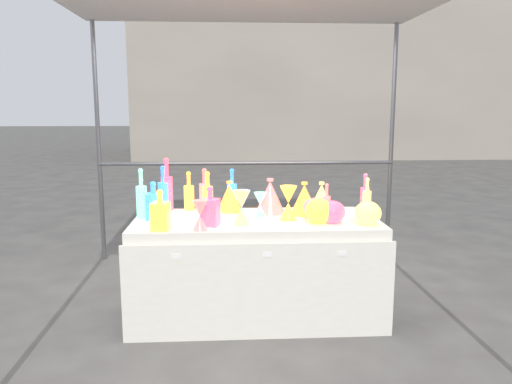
{
  "coord_description": "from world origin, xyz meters",
  "views": [
    {
      "loc": [
        -0.21,
        -3.6,
        1.56
      ],
      "look_at": [
        0.0,
        0.0,
        0.95
      ],
      "focal_mm": 35.0,
      "sensor_mm": 36.0,
      "label": 1
    }
  ],
  "objects": [
    {
      "name": "hourglass_3",
      "position": [
        0.03,
        0.03,
        0.85
      ],
      "size": [
        0.13,
        0.13,
        0.19
      ],
      "primitive_type": null,
      "rotation": [
        0.0,
        0.0,
        -0.43
      ],
      "color": "#A32054",
      "rests_on": "display_table"
    },
    {
      "name": "lampshade_2",
      "position": [
        0.12,
        0.19,
        0.89
      ],
      "size": [
        0.24,
        0.24,
        0.27
      ],
      "primitive_type": null,
      "rotation": [
        0.0,
        0.0,
        0.04
      ],
      "color": "#2E21C6",
      "rests_on": "display_table"
    },
    {
      "name": "bottle_4",
      "position": [
        -0.85,
        0.1,
        0.9
      ],
      "size": [
        0.08,
        0.08,
        0.3
      ],
      "primitive_type": null,
      "rotation": [
        0.0,
        0.0,
        -0.22
      ],
      "color": "teal",
      "rests_on": "display_table"
    },
    {
      "name": "bottle_2",
      "position": [
        -0.69,
        0.35,
        0.96
      ],
      "size": [
        0.11,
        0.11,
        0.42
      ],
      "primitive_type": null,
      "rotation": [
        0.0,
        0.0,
        -0.29
      ],
      "color": "#FF5C1A",
      "rests_on": "display_table"
    },
    {
      "name": "hourglass_2",
      "position": [
        -0.11,
        -0.18,
        0.87
      ],
      "size": [
        0.16,
        0.16,
        0.24
      ],
      "primitive_type": null,
      "rotation": [
        0.0,
        0.0,
        -0.37
      ],
      "color": "teal",
      "rests_on": "display_table"
    },
    {
      "name": "bottle_5",
      "position": [
        -0.85,
        0.09,
        0.94
      ],
      "size": [
        0.1,
        0.1,
        0.37
      ],
      "primitive_type": null,
      "rotation": [
        0.0,
        0.0,
        -0.2
      ],
      "color": "#A32054",
      "rests_on": "display_table"
    },
    {
      "name": "lampshade_3",
      "position": [
        0.54,
        0.28,
        0.86
      ],
      "size": [
        0.23,
        0.23,
        0.23
      ],
      "primitive_type": null,
      "rotation": [
        0.0,
        0.0,
        0.24
      ],
      "color": "teal",
      "rests_on": "display_table"
    },
    {
      "name": "hourglass_5",
      "position": [
        -0.11,
        -0.13,
        0.87
      ],
      "size": [
        0.14,
        0.14,
        0.23
      ],
      "primitive_type": null,
      "rotation": [
        0.0,
        0.0,
        0.24
      ],
      "color": "#1A8F45",
      "rests_on": "display_table"
    },
    {
      "name": "globe_2",
      "position": [
        0.53,
        -0.18,
        0.82
      ],
      "size": [
        0.2,
        0.2,
        0.14
      ],
      "primitive_type": null,
      "rotation": [
        0.0,
        0.0,
        0.12
      ],
      "color": "#FF5C1A",
      "rests_on": "display_table"
    },
    {
      "name": "globe_3",
      "position": [
        0.43,
        0.01,
        0.82
      ],
      "size": [
        0.2,
        0.2,
        0.13
      ],
      "primitive_type": null,
      "rotation": [
        0.0,
        0.0,
        -0.25
      ],
      "color": "#2E21C6",
      "rests_on": "display_table"
    },
    {
      "name": "hourglass_4",
      "position": [
        0.23,
        -0.05,
        0.88
      ],
      "size": [
        0.16,
        0.16,
        0.25
      ],
      "primitive_type": null,
      "rotation": [
        0.0,
        0.0,
        -0.39
      ],
      "color": "red",
      "rests_on": "display_table"
    },
    {
      "name": "bottle_1",
      "position": [
        -0.72,
        0.32,
        0.93
      ],
      "size": [
        0.1,
        0.1,
        0.36
      ],
      "primitive_type": null,
      "rotation": [
        0.0,
        0.0,
        -0.2
      ],
      "color": "#1A8F45",
      "rests_on": "display_table"
    },
    {
      "name": "globe_1",
      "position": [
        0.77,
        -0.25,
        0.82
      ],
      "size": [
        0.23,
        0.23,
        0.15
      ],
      "primitive_type": null,
      "rotation": [
        0.0,
        0.0,
        -0.24
      ],
      "color": "teal",
      "rests_on": "display_table"
    },
    {
      "name": "bottle_9",
      "position": [
        0.86,
        0.16,
        0.91
      ],
      "size": [
        0.07,
        0.07,
        0.31
      ],
      "primitive_type": null,
      "rotation": [
        0.0,
        0.0,
        -0.05
      ],
      "color": "#FF5C1A",
      "rests_on": "display_table"
    },
    {
      "name": "decanter_2",
      "position": [
        -0.75,
        0.02,
        0.89
      ],
      "size": [
        0.13,
        0.13,
        0.28
      ],
      "primitive_type": null,
      "rotation": [
        0.0,
        0.0,
        0.13
      ],
      "color": "#1A8F45",
      "rests_on": "display_table"
    },
    {
      "name": "background_building",
      "position": [
        4.0,
        14.0,
        3.0
      ],
      "size": [
        14.0,
        6.0,
        6.0
      ],
      "primitive_type": "cube",
      "color": "#AA9F8D",
      "rests_on": "ground"
    },
    {
      "name": "lampshade_0",
      "position": [
        -0.19,
        0.28,
        0.87
      ],
      "size": [
        0.24,
        0.24,
        0.24
      ],
      "primitive_type": null,
      "rotation": [
        0.0,
        0.0,
        -0.19
      ],
      "color": "#ECF233",
      "rests_on": "display_table"
    },
    {
      "name": "bottle_7",
      "position": [
        -0.17,
        0.31,
        0.92
      ],
      "size": [
        0.08,
        0.08,
        0.34
      ],
      "primitive_type": null,
      "rotation": [
        0.0,
        0.0,
        -0.07
      ],
      "color": "#1A8F45",
      "rests_on": "display_table"
    },
    {
      "name": "bottle_6",
      "position": [
        -0.36,
        0.26,
        0.91
      ],
      "size": [
        0.09,
        0.09,
        0.32
      ],
      "primitive_type": null,
      "rotation": [
        0.0,
        0.0,
        0.06
      ],
      "color": "red",
      "rests_on": "display_table"
    },
    {
      "name": "bottle_10",
      "position": [
        0.52,
        -0.02,
        0.88
      ],
      "size": [
        0.07,
        0.07,
        0.26
      ],
      "primitive_type": null,
      "rotation": [
        0.0,
        0.0,
        0.17
      ],
      "color": "#2E21C6",
      "rests_on": "display_table"
    },
    {
      "name": "cardboard_box_flat",
      "position": [
        0.48,
        2.83,
        0.03
      ],
      "size": [
        0.68,
        0.5,
        0.06
      ],
      "primitive_type": "cube",
      "rotation": [
        0.0,
        0.0,
        0.04
      ],
      "color": "#9A6B45",
      "rests_on": "ground"
    },
    {
      "name": "display_table",
      "position": [
        0.0,
        -0.01,
        0.37
      ],
      "size": [
        1.84,
        0.83,
        0.75
      ],
      "color": "white",
      "rests_on": "ground"
    },
    {
      "name": "decanter_0",
      "position": [
        -0.66,
        -0.31,
        0.89
      ],
      "size": [
        0.13,
        0.13,
        0.28
      ],
      "primitive_type": null,
      "rotation": [
        0.0,
        0.0,
        -0.1
      ],
      "color": "red",
      "rests_on": "display_table"
    },
    {
      "name": "bottle_3",
      "position": [
        -0.39,
        0.35,
        0.92
      ],
      "size": [
        0.09,
        0.09,
        0.34
      ],
      "primitive_type": null,
      "rotation": [
        0.0,
        0.0,
        0.04
      ],
      "color": "#2E21C6",
      "rests_on": "display_table"
    },
    {
      "name": "lampshade_1",
      "position": [
        0.38,
        0.13,
        0.88
      ],
      "size": [
        0.22,
        0.22,
        0.25
      ],
      "primitive_type": null,
      "rotation": [
        0.0,
        0.0,
        -0.04
      ],
      "color": "#ECF233",
      "rests_on": "display_table"
    },
    {
      "name": "hourglass_1",
      "position": [
        -0.4,
        -0.34,
        0.85
      ],
      "size": [
        0.13,
        0.13,
        0.2
      ],
      "primitive_type": null,
      "rotation": [
        0.0,
        0.0,
        -0.28
      ],
      "color": "#2E21C6",
      "rests_on": "display_table"
    },
    {
      "name": "globe_0",
      "position": [
        0.44,
        -0.17,
        0.83
      ],
      "size": [
        0.25,
        0.25,
        0.16
      ],
      "primitive_type": null,
      "rotation": [
        0.0,
        0.0,
        -0.35
      ],
      "color": "red",
      "rests_on": "display_table"
    },
    {
      "name": "ground",
      "position": [
        0.0,
        0.0,
        0.0
      ],
      "size": [
        80.0,
        80.0,
        0.0
      ],
      "primitive_type": "plane",
      "color": "slate",
      "rests_on": "ground"
    },
    {
      "name": "decanter_1",
      "position": [
        -0.33,
        -0.2,
        0.89
      ],
      "size": [
        0.14,
        0.14,
        0.28
      ],
      "primitive_type": null,
      "rotation": [
        0.0,
        0.0,
        -0.29
      ],
      "color": "#FF5C1A",
      "rests_on": "display_table"
    },
    {
      "name": "bottle_0",
      "position": [
        -0.52,
        0.35,
        0.91
      ],
      "size": [
        0.08,
        0.08,
        0.31
      ],
      "primitive_type": null,
      "rotation": [
        0.0,
        0.0,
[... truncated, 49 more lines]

